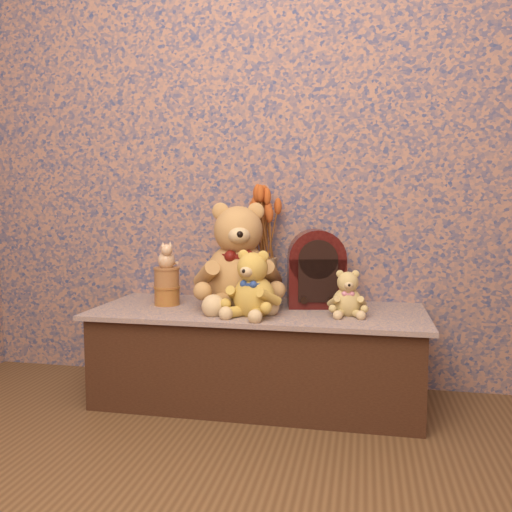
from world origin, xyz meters
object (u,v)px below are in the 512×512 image
at_px(teddy_large, 238,251).
at_px(teddy_medium, 254,280).
at_px(cathedral_radio, 316,268).
at_px(biscuit_tin_lower, 167,296).
at_px(cat_figurine, 166,254).
at_px(teddy_small, 347,291).
at_px(ceramic_vase, 263,280).

relative_size(teddy_large, teddy_medium, 1.71).
bearing_deg(cathedral_radio, biscuit_tin_lower, 178.73).
bearing_deg(cathedral_radio, teddy_large, -179.59).
height_order(teddy_large, cat_figurine, teddy_large).
xyz_separation_m(teddy_medium, cathedral_radio, (0.23, 0.26, 0.03)).
height_order(cathedral_radio, cat_figurine, cathedral_radio).
relative_size(teddy_medium, biscuit_tin_lower, 2.55).
bearing_deg(teddy_small, cat_figurine, 167.37).
bearing_deg(cathedral_radio, ceramic_vase, 158.26).
distance_m(teddy_medium, biscuit_tin_lower, 0.47).
xyz_separation_m(teddy_large, ceramic_vase, (0.09, 0.12, -0.15)).
bearing_deg(teddy_small, biscuit_tin_lower, 167.37).
relative_size(teddy_large, biscuit_tin_lower, 4.37).
relative_size(cathedral_radio, cat_figurine, 2.81).
xyz_separation_m(teddy_small, cathedral_radio, (-0.15, 0.17, 0.07)).
relative_size(teddy_small, cat_figurine, 1.65).
relative_size(teddy_large, teddy_small, 2.47).
xyz_separation_m(teddy_medium, cat_figurine, (-0.44, 0.15, 0.09)).
bearing_deg(cat_figurine, teddy_small, -28.93).
bearing_deg(teddy_medium, cat_figurine, 177.38).
height_order(cathedral_radio, ceramic_vase, cathedral_radio).
distance_m(cathedral_radio, cat_figurine, 0.68).
xyz_separation_m(teddy_medium, teddy_small, (0.38, 0.08, -0.04)).
bearing_deg(cathedral_radio, teddy_small, -60.61).
height_order(teddy_medium, cathedral_radio, cathedral_radio).
xyz_separation_m(biscuit_tin_lower, cat_figurine, (0.00, 0.00, 0.19)).
relative_size(teddy_medium, ceramic_vase, 1.40).
bearing_deg(biscuit_tin_lower, teddy_small, -4.48).
xyz_separation_m(ceramic_vase, biscuit_tin_lower, (-0.42, -0.16, -0.06)).
bearing_deg(ceramic_vase, cathedral_radio, -11.14).
distance_m(teddy_small, cat_figurine, 0.83).
relative_size(teddy_small, biscuit_tin_lower, 1.77).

